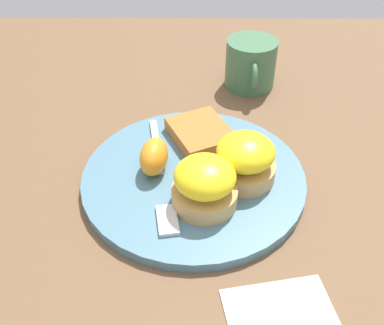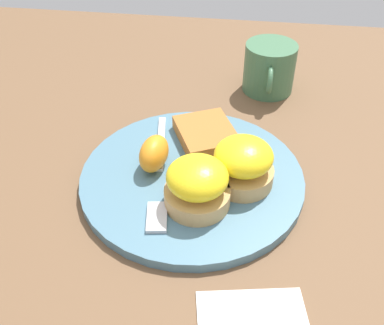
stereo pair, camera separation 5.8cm
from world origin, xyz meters
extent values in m
plane|color=brown|center=(0.00, 0.00, 0.00)|extent=(1.10, 1.10, 0.00)
cylinder|color=slate|center=(0.00, 0.00, 0.01)|extent=(0.30, 0.30, 0.01)
cylinder|color=tan|center=(0.05, 0.01, 0.03)|extent=(0.08, 0.08, 0.02)
ellipsoid|color=yellow|center=(0.05, 0.01, 0.06)|extent=(0.07, 0.07, 0.04)
cylinder|color=tan|center=(0.01, 0.07, 0.03)|extent=(0.08, 0.08, 0.02)
ellipsoid|color=yellow|center=(0.01, 0.07, 0.06)|extent=(0.07, 0.07, 0.04)
cube|color=#AF692D|center=(-0.08, 0.01, 0.02)|extent=(0.11, 0.11, 0.02)
ellipsoid|color=orange|center=(-0.01, -0.05, 0.04)|extent=(0.06, 0.04, 0.04)
cube|color=silver|center=(-0.06, -0.05, 0.02)|extent=(0.12, 0.03, 0.00)
cube|color=silver|center=(0.08, -0.03, 0.02)|extent=(0.05, 0.03, 0.00)
cylinder|color=#42704C|center=(-0.25, 0.10, 0.04)|extent=(0.09, 0.09, 0.08)
torus|color=#42704C|center=(-0.21, 0.10, 0.05)|extent=(0.04, 0.01, 0.04)
camera|label=1|loc=(0.44, 0.00, 0.41)|focal=42.00mm
camera|label=2|loc=(0.44, 0.06, 0.41)|focal=42.00mm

